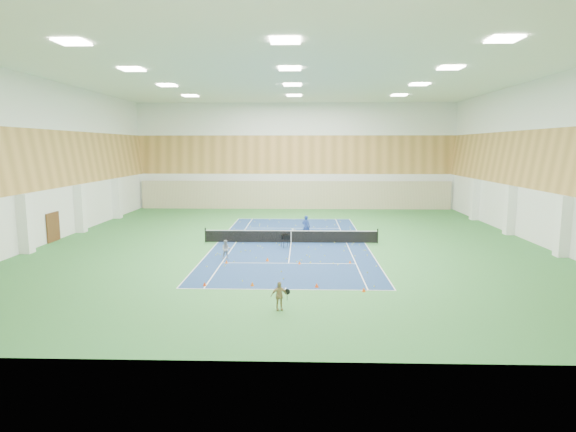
{
  "coord_description": "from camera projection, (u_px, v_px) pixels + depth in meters",
  "views": [
    {
      "loc": [
        0.83,
        -35.11,
        7.08
      ],
      "look_at": [
        -0.23,
        0.09,
        2.0
      ],
      "focal_mm": 30.0,
      "sensor_mm": 36.0,
      "label": 1
    }
  ],
  "objects": [
    {
      "name": "ground",
      "position": [
        291.0,
        243.0,
        35.77
      ],
      "size": [
        40.0,
        40.0,
        0.0
      ],
      "primitive_type": "plane",
      "color": "#307134",
      "rests_on": "ground"
    },
    {
      "name": "room_shell",
      "position": [
        291.0,
        162.0,
        34.92
      ],
      "size": [
        36.0,
        40.0,
        12.0
      ],
      "primitive_type": null,
      "color": "white",
      "rests_on": "ground"
    },
    {
      "name": "wood_cladding",
      "position": [
        291.0,
        134.0,
        34.63
      ],
      "size": [
        36.0,
        40.0,
        8.0
      ],
      "primitive_type": null,
      "color": "#C08B47",
      "rests_on": "room_shell"
    },
    {
      "name": "ceiling_light_grid",
      "position": [
        291.0,
        78.0,
        34.07
      ],
      "size": [
        21.4,
        25.4,
        0.06
      ],
      "primitive_type": null,
      "color": "white",
      "rests_on": "room_shell"
    },
    {
      "name": "court_surface",
      "position": [
        291.0,
        243.0,
        35.77
      ],
      "size": [
        10.97,
        23.77,
        0.01
      ],
      "primitive_type": "cube",
      "color": "navy",
      "rests_on": "ground"
    },
    {
      "name": "tennis_balls_scatter",
      "position": [
        291.0,
        242.0,
        35.77
      ],
      "size": [
        10.57,
        22.77,
        0.07
      ],
      "primitive_type": null,
      "color": "#CDDD25",
      "rests_on": "ground"
    },
    {
      "name": "tennis_net",
      "position": [
        291.0,
        235.0,
        35.69
      ],
      "size": [
        12.8,
        0.1,
        1.1
      ],
      "primitive_type": null,
      "color": "black",
      "rests_on": "ground"
    },
    {
      "name": "back_curtain",
      "position": [
        295.0,
        195.0,
        55.08
      ],
      "size": [
        35.4,
        0.16,
        3.2
      ],
      "primitive_type": "cube",
      "color": "#C6B793",
      "rests_on": "ground"
    },
    {
      "name": "door_left_b",
      "position": [
        53.0,
        227.0,
        36.15
      ],
      "size": [
        0.08,
        1.8,
        2.2
      ],
      "primitive_type": "cube",
      "color": "#593319",
      "rests_on": "ground"
    },
    {
      "name": "coach",
      "position": [
        306.0,
        227.0,
        37.74
      ],
      "size": [
        0.74,
        0.61,
        1.75
      ],
      "primitive_type": "imported",
      "rotation": [
        0.0,
        0.0,
        2.8
      ],
      "color": "navy",
      "rests_on": "ground"
    },
    {
      "name": "child_court",
      "position": [
        226.0,
        249.0,
        30.6
      ],
      "size": [
        0.65,
        0.54,
        1.21
      ],
      "primitive_type": "imported",
      "rotation": [
        0.0,
        0.0,
        0.15
      ],
      "color": "#9999A1",
      "rests_on": "ground"
    },
    {
      "name": "child_apron",
      "position": [
        279.0,
        296.0,
        20.94
      ],
      "size": [
        0.81,
        0.5,
        1.28
      ],
      "primitive_type": "imported",
      "rotation": [
        0.0,
        0.0,
        0.27
      ],
      "color": "tan",
      "rests_on": "ground"
    },
    {
      "name": "ball_cart",
      "position": [
        286.0,
        241.0,
        34.04
      ],
      "size": [
        0.69,
        0.69,
        0.92
      ],
      "primitive_type": null,
      "rotation": [
        0.0,
        0.0,
        0.36
      ],
      "color": "black",
      "rests_on": "ground"
    },
    {
      "name": "cone_svc_a",
      "position": [
        226.0,
        262.0,
        29.41
      ],
      "size": [
        0.2,
        0.2,
        0.22
      ],
      "primitive_type": "cone",
      "color": "#EE5E0C",
      "rests_on": "ground"
    },
    {
      "name": "cone_svc_b",
      "position": [
        267.0,
        259.0,
        30.0
      ],
      "size": [
        0.22,
        0.22,
        0.24
      ],
      "primitive_type": "cone",
      "color": "#EF5B0C",
      "rests_on": "ground"
    },
    {
      "name": "cone_svc_c",
      "position": [
        300.0,
        263.0,
        29.24
      ],
      "size": [
        0.18,
        0.18,
        0.2
      ],
      "primitive_type": "cone",
      "color": "#FC600D",
      "rests_on": "ground"
    },
    {
      "name": "cone_svc_d",
      "position": [
        350.0,
        262.0,
        29.44
      ],
      "size": [
        0.17,
        0.17,
        0.19
      ],
      "primitive_type": "cone",
      "color": "#FF5E0D",
      "rests_on": "ground"
    },
    {
      "name": "cone_base_a",
      "position": [
        205.0,
        284.0,
        24.64
      ],
      "size": [
        0.2,
        0.2,
        0.21
      ],
      "primitive_type": "cone",
      "color": "red",
      "rests_on": "ground"
    },
    {
      "name": "cone_base_b",
      "position": [
        252.0,
        284.0,
        24.64
      ],
      "size": [
        0.2,
        0.2,
        0.22
      ],
      "primitive_type": "cone",
      "color": "orange",
      "rests_on": "ground"
    },
    {
      "name": "cone_base_c",
      "position": [
        317.0,
        285.0,
        24.41
      ],
      "size": [
        0.21,
        0.21,
        0.23
      ],
      "primitive_type": "cone",
      "color": "#F1440C",
      "rests_on": "ground"
    },
    {
      "name": "cone_base_d",
      "position": [
        364.0,
        290.0,
        23.68
      ],
      "size": [
        0.19,
        0.19,
        0.21
      ],
      "primitive_type": "cone",
      "color": "#F5510C",
      "rests_on": "ground"
    }
  ]
}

